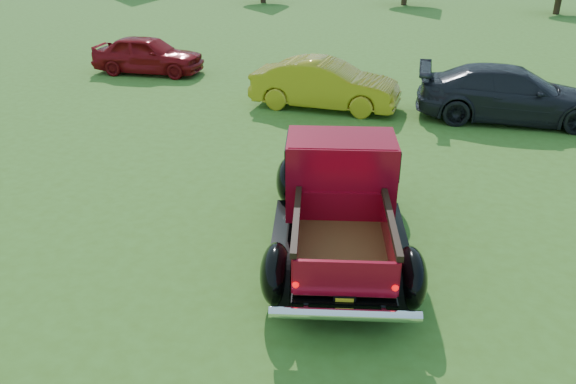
{
  "coord_description": "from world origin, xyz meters",
  "views": [
    {
      "loc": [
        2.82,
        -7.23,
        4.84
      ],
      "look_at": [
        0.14,
        0.2,
        1.03
      ],
      "focal_mm": 35.0,
      "sensor_mm": 36.0,
      "label": 1
    }
  ],
  "objects_px": {
    "pickup_truck": "(340,191)",
    "show_car_grey": "(511,94)",
    "show_car_red": "(148,54)",
    "show_car_yellow": "(325,84)"
  },
  "relations": [
    {
      "from": "pickup_truck",
      "to": "show_car_red",
      "type": "bearing_deg",
      "value": 119.69
    },
    {
      "from": "show_car_yellow",
      "to": "pickup_truck",
      "type": "bearing_deg",
      "value": -163.73
    },
    {
      "from": "show_car_red",
      "to": "show_car_grey",
      "type": "height_order",
      "value": "show_car_grey"
    },
    {
      "from": "pickup_truck",
      "to": "show_car_yellow",
      "type": "distance_m",
      "value": 7.35
    },
    {
      "from": "show_car_red",
      "to": "show_car_grey",
      "type": "distance_m",
      "value": 12.03
    },
    {
      "from": "show_car_red",
      "to": "show_car_grey",
      "type": "bearing_deg",
      "value": -103.42
    },
    {
      "from": "show_car_red",
      "to": "pickup_truck",
      "type": "bearing_deg",
      "value": -141.11
    },
    {
      "from": "pickup_truck",
      "to": "show_car_grey",
      "type": "height_order",
      "value": "pickup_truck"
    },
    {
      "from": "pickup_truck",
      "to": "show_car_grey",
      "type": "relative_size",
      "value": 1.05
    },
    {
      "from": "show_car_grey",
      "to": "pickup_truck",
      "type": "bearing_deg",
      "value": 153.7
    }
  ]
}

